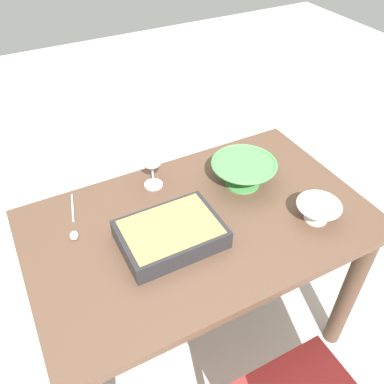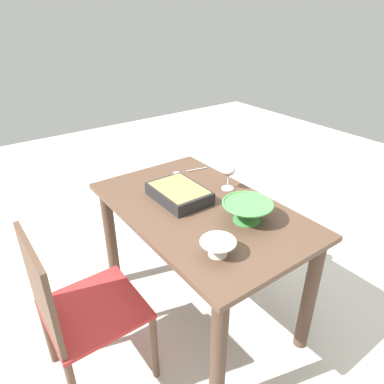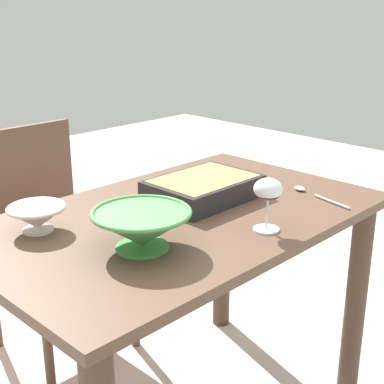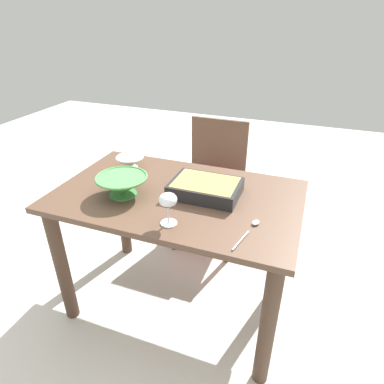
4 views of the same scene
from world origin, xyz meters
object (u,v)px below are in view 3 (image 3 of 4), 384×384
(wine_glass, at_px, (268,193))
(mixing_bowl, at_px, (142,228))
(chair, at_px, (46,231))
(small_bowl, at_px, (37,217))
(dining_table, at_px, (182,259))
(serving_spoon, at_px, (310,193))
(casserole_dish, at_px, (203,187))

(wine_glass, xyz_separation_m, mixing_bowl, (-0.32, 0.16, -0.05))
(wine_glass, bearing_deg, chair, 95.74)
(mixing_bowl, bearing_deg, small_bowl, 113.09)
(dining_table, xyz_separation_m, serving_spoon, (0.42, -0.18, 0.16))
(dining_table, relative_size, mixing_bowl, 4.80)
(casserole_dish, bearing_deg, serving_spoon, -38.75)
(dining_table, relative_size, chair, 1.37)
(mixing_bowl, bearing_deg, casserole_dish, 21.10)
(wine_glass, distance_m, casserole_dish, 0.32)
(wine_glass, bearing_deg, mixing_bowl, 154.24)
(casserole_dish, height_order, mixing_bowl, mixing_bowl)
(casserole_dish, xyz_separation_m, mixing_bowl, (-0.39, -0.15, 0.02))
(chair, bearing_deg, casserole_dish, -76.57)
(wine_glass, relative_size, serving_spoon, 0.63)
(serving_spoon, bearing_deg, dining_table, 156.39)
(chair, bearing_deg, wine_glass, -84.26)
(chair, height_order, casserole_dish, chair)
(chair, height_order, mixing_bowl, chair)
(chair, xyz_separation_m, wine_glass, (0.10, -1.02, 0.38))
(chair, height_order, small_bowl, chair)
(casserole_dish, distance_m, serving_spoon, 0.36)
(small_bowl, xyz_separation_m, serving_spoon, (0.80, -0.37, -0.04))
(dining_table, height_order, casserole_dish, casserole_dish)
(small_bowl, relative_size, serving_spoon, 0.67)
(chair, bearing_deg, serving_spoon, -64.36)
(mixing_bowl, distance_m, serving_spoon, 0.68)
(wine_glass, bearing_deg, serving_spoon, 13.23)
(wine_glass, relative_size, mixing_bowl, 0.59)
(dining_table, distance_m, casserole_dish, 0.24)
(chair, distance_m, mixing_bowl, 0.95)
(mixing_bowl, xyz_separation_m, small_bowl, (-0.13, 0.30, -0.02))
(wine_glass, distance_m, serving_spoon, 0.37)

